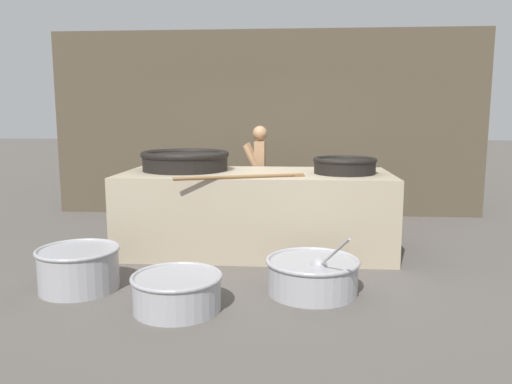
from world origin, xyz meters
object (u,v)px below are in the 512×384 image
at_px(cook, 259,174).
at_px(prep_bowl_meat, 177,290).
at_px(giant_wok_near, 185,160).
at_px(prep_bowl_vegetables, 312,274).
at_px(giant_wok_far, 345,165).
at_px(prep_bowl_extra, 79,267).

relative_size(cook, prep_bowl_meat, 1.91).
height_order(giant_wok_near, prep_bowl_vegetables, giant_wok_near).
bearing_deg(prep_bowl_meat, prep_bowl_vegetables, 23.21).
distance_m(giant_wok_near, cook, 1.46).
xyz_separation_m(giant_wok_near, prep_bowl_vegetables, (1.65, -1.73, -0.99)).
relative_size(giant_wok_far, prep_bowl_extra, 0.96).
distance_m(prep_bowl_vegetables, prep_bowl_extra, 2.40).
height_order(giant_wok_near, cook, cook).
bearing_deg(prep_bowl_extra, cook, 60.06).
relative_size(giant_wok_near, prep_bowl_meat, 1.39).
relative_size(giant_wok_far, prep_bowl_meat, 0.95).
relative_size(prep_bowl_vegetables, prep_bowl_extra, 1.41).
bearing_deg(giant_wok_far, giant_wok_near, 174.21).
distance_m(giant_wok_far, prep_bowl_meat, 2.85).
relative_size(cook, prep_bowl_vegetables, 1.36).
height_order(prep_bowl_vegetables, prep_bowl_meat, prep_bowl_vegetables).
height_order(giant_wok_near, prep_bowl_meat, giant_wok_near).
xyz_separation_m(cook, prep_bowl_extra, (-1.67, -2.89, -0.63)).
bearing_deg(prep_bowl_extra, giant_wok_far, 29.29).
relative_size(giant_wok_far, cook, 0.50).
distance_m(giant_wok_near, giant_wok_far, 2.12).
height_order(cook, prep_bowl_vegetables, cook).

